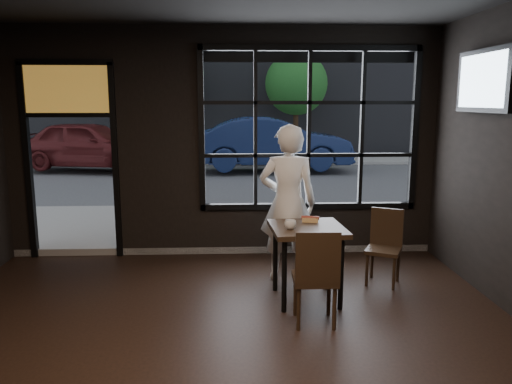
{
  "coord_description": "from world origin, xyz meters",
  "views": [
    {
      "loc": [
        0.15,
        -3.48,
        2.19
      ],
      "look_at": [
        0.4,
        2.2,
        1.15
      ],
      "focal_mm": 35.0,
      "sensor_mm": 36.0,
      "label": 1
    }
  ],
  "objects_px": {
    "cafe_table": "(307,263)",
    "navy_car": "(272,143)",
    "man": "(288,203)",
    "chair_near": "(315,275)"
  },
  "relations": [
    {
      "from": "cafe_table",
      "to": "navy_car",
      "type": "height_order",
      "value": "navy_car"
    },
    {
      "from": "man",
      "to": "navy_car",
      "type": "distance_m",
      "value": 9.44
    },
    {
      "from": "navy_car",
      "to": "chair_near",
      "type": "bearing_deg",
      "value": 176.61
    },
    {
      "from": "cafe_table",
      "to": "man",
      "type": "relative_size",
      "value": 0.44
    },
    {
      "from": "cafe_table",
      "to": "man",
      "type": "height_order",
      "value": "man"
    },
    {
      "from": "man",
      "to": "navy_car",
      "type": "xyz_separation_m",
      "value": [
        0.51,
        9.42,
        -0.06
      ]
    },
    {
      "from": "cafe_table",
      "to": "chair_near",
      "type": "bearing_deg",
      "value": -94.69
    },
    {
      "from": "chair_near",
      "to": "navy_car",
      "type": "bearing_deg",
      "value": -90.22
    },
    {
      "from": "navy_car",
      "to": "cafe_table",
      "type": "bearing_deg",
      "value": 176.53
    },
    {
      "from": "chair_near",
      "to": "man",
      "type": "distance_m",
      "value": 1.37
    }
  ]
}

